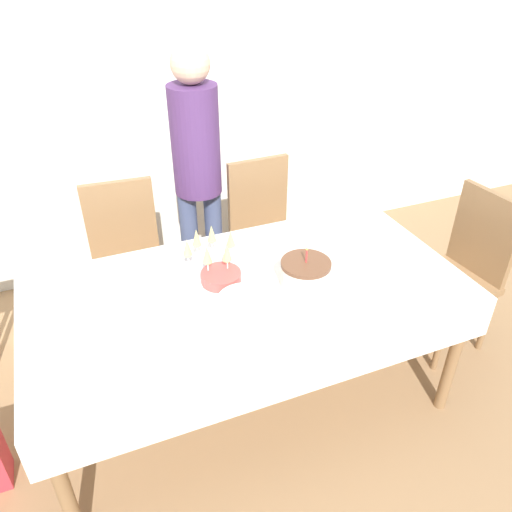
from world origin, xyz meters
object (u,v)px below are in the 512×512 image
Objects in this scene: birthday_cake at (305,274)px; plate_stack_main at (246,304)px; plate_stack_dessert at (221,277)px; dining_chair_right_end at (463,266)px; person_standing at (197,161)px; dining_chair_far_right at (265,229)px; champagne_tray at (210,253)px; dining_chair_far_left at (127,257)px.

birthday_cake reaches higher than plate_stack_main.
plate_stack_dessert is (-0.03, 0.23, -0.00)m from plate_stack_main.
birthday_cake is (-1.07, -0.10, 0.29)m from dining_chair_right_end.
birthday_cake is 1.08m from person_standing.
dining_chair_far_right and dining_chair_right_end have the same top height.
dining_chair_right_end is (0.87, -0.81, 0.00)m from dining_chair_far_right.
dining_chair_far_right is at bearing 53.87° from plate_stack_dessert.
dining_chair_far_right is 1.00× the size of dining_chair_right_end.
plate_stack_main is 1.12m from person_standing.
champagne_tray reaches higher than plate_stack_dessert.
birthday_cake reaches higher than dining_chair_right_end.
dining_chair_right_end is 0.58× the size of person_standing.
dining_chair_right_end is 3.79× the size of plate_stack_main.
birthday_cake is at bearing -53.69° from dining_chair_far_left.
dining_chair_far_right is 0.62m from person_standing.
person_standing is at bearing 142.91° from dining_chair_right_end.
birthday_cake is at bearing -102.07° from dining_chair_far_right.
dining_chair_far_left is 1.06m from plate_stack_main.
plate_stack_dessert is (-1.41, 0.08, 0.25)m from dining_chair_right_end.
plate_stack_dessert is 0.91m from person_standing.
champagne_tray is (0.32, -0.61, 0.31)m from dining_chair_far_left.
dining_chair_far_left is 1.00× the size of dining_chair_far_right.
dining_chair_far_right reaches higher than plate_stack_main.
birthday_cake is at bearing -80.13° from person_standing.
dining_chair_far_right is at bearing -19.53° from person_standing.
person_standing is (0.17, 0.75, 0.15)m from champagne_tray.
dining_chair_far_left is at bearing 114.49° from plate_stack_dessert.
birthday_cake is at bearing -28.36° from plate_stack_dessert.
person_standing is at bearing 83.62° from plate_stack_main.
champagne_tray is 0.14m from plate_stack_dessert.
plate_stack_dessert is (0.01, -0.12, -0.06)m from champagne_tray.
dining_chair_far_right reaches higher than champagne_tray.
dining_chair_right_end is at bearing 6.22° from plate_stack_main.
dining_chair_far_left is 1.18m from birthday_cake.
plate_stack_dessert is (-0.54, -0.73, 0.25)m from dining_chair_far_right.
plate_stack_main is at bearing -173.78° from dining_chair_right_end.
person_standing is at bearing 79.78° from plate_stack_dessert.
person_standing reaches higher than plate_stack_dessert.
person_standing reaches higher than birthday_cake.
person_standing is at bearing 15.34° from dining_chair_far_left.
plate_stack_main is (0.04, -0.35, -0.06)m from champagne_tray.
person_standing is (0.12, 1.10, 0.22)m from plate_stack_main.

